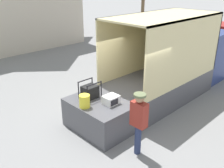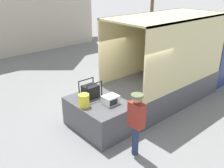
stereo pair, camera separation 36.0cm
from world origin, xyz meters
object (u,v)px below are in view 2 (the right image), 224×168
at_px(portable_generator, 91,91).
at_px(orange_bucket, 84,100).
at_px(microwave, 111,100).
at_px(worker_person, 136,118).
at_px(box_truck, 185,68).

height_order(portable_generator, orange_bucket, portable_generator).
xyz_separation_m(microwave, worker_person, (-0.26, -1.31, 0.03)).
relative_size(box_truck, portable_generator, 11.09).
bearing_deg(portable_generator, microwave, -78.09).
distance_m(box_truck, orange_bucket, 5.16).
distance_m(microwave, portable_generator, 0.79).
distance_m(portable_generator, worker_person, 2.08).
bearing_deg(box_truck, orange_bucket, 179.54).
distance_m(portable_generator, orange_bucket, 0.67).
relative_size(box_truck, orange_bucket, 17.07).
distance_m(box_truck, worker_person, 4.99).
height_order(microwave, worker_person, worker_person).
relative_size(microwave, orange_bucket, 1.18).
xyz_separation_m(box_truck, orange_bucket, (-5.15, 0.04, 0.17)).
relative_size(portable_generator, orange_bucket, 1.54).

